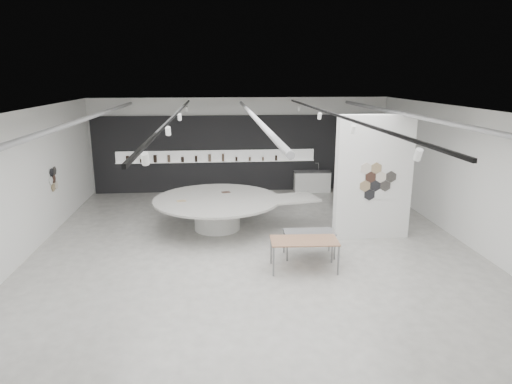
{
  "coord_description": "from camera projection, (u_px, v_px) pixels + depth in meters",
  "views": [
    {
      "loc": [
        -0.99,
        -11.47,
        4.67
      ],
      "look_at": [
        0.12,
        1.2,
        1.4
      ],
      "focal_mm": 32.0,
      "sensor_mm": 36.0,
      "label": 1
    }
  ],
  "objects": [
    {
      "name": "back_wall_display",
      "position": [
        239.0,
        154.0,
        18.61
      ],
      "size": [
        11.8,
        0.27,
        3.1
      ],
      "color": "black",
      "rests_on": "ground"
    },
    {
      "name": "kitchen_counter",
      "position": [
        312.0,
        181.0,
        18.73
      ],
      "size": [
        1.52,
        0.66,
        1.17
      ],
      "rotation": [
        0.0,
        0.0,
        -0.05
      ],
      "color": "white",
      "rests_on": "ground"
    },
    {
      "name": "room",
      "position": [
        252.0,
        178.0,
        11.79
      ],
      "size": [
        12.02,
        14.02,
        3.82
      ],
      "color": "#B6B4AC",
      "rests_on": "ground"
    },
    {
      "name": "sample_table_wood",
      "position": [
        304.0,
        242.0,
        11.12
      ],
      "size": [
        1.67,
        0.89,
        0.77
      ],
      "rotation": [
        0.0,
        0.0,
        -0.04
      ],
      "color": "#96694D",
      "rests_on": "ground"
    },
    {
      "name": "sample_table_stone",
      "position": [
        309.0,
        234.0,
        11.97
      ],
      "size": [
        1.32,
        0.66,
        0.68
      ],
      "rotation": [
        0.0,
        0.0,
        -0.0
      ],
      "color": "slate",
      "rests_on": "ground"
    },
    {
      "name": "display_island",
      "position": [
        220.0,
        209.0,
        14.1
      ],
      "size": [
        5.48,
        4.58,
        1.0
      ],
      "rotation": [
        0.0,
        0.0,
        0.2
      ],
      "color": "white",
      "rests_on": "ground"
    },
    {
      "name": "partition_column",
      "position": [
        373.0,
        178.0,
        13.12
      ],
      "size": [
        2.2,
        0.38,
        3.6
      ],
      "color": "white",
      "rests_on": "ground"
    }
  ]
}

